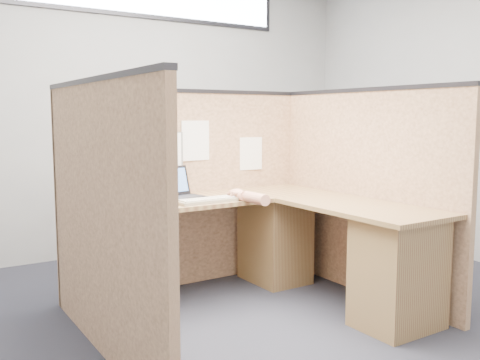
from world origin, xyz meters
TOP-DOWN VIEW (x-y plane):
  - floor at (0.00, 0.00)m, footprint 5.00×5.00m
  - wall_back at (0.00, 2.25)m, footprint 5.00×0.00m
  - cubicle_partitions at (0.00, 0.43)m, footprint 2.06×1.83m
  - l_desk at (0.18, 0.29)m, footprint 1.95×1.75m
  - laptop at (-0.21, 0.75)m, footprint 0.35×0.36m
  - keyboard at (-0.13, 0.48)m, footprint 0.44×0.16m
  - mouse at (0.11, 0.48)m, footprint 0.13×0.09m
  - hand_forearm at (0.12, 0.33)m, footprint 0.12×0.41m
  - blue_poster at (-0.53, 0.97)m, footprint 0.17×0.01m
  - american_flag at (-0.28, 0.96)m, footprint 0.21×0.01m
  - file_holder at (-0.22, 0.94)m, footprint 0.25×0.05m
  - paper_left at (0.04, 0.97)m, footprint 0.24×0.01m
  - paper_right at (0.56, 0.97)m, footprint 0.21×0.01m

SIDE VIEW (x-z plane):
  - floor at x=0.00m, z-range 0.00..0.00m
  - l_desk at x=0.18m, z-range 0.03..0.76m
  - keyboard at x=-0.13m, z-range 0.73..0.76m
  - mouse at x=0.11m, z-range 0.73..0.78m
  - cubicle_partitions at x=0.00m, z-range 0.00..1.53m
  - hand_forearm at x=0.12m, z-range 0.73..0.81m
  - laptop at x=-0.21m, z-range 0.67..0.90m
  - paper_right at x=0.56m, z-range 0.88..1.15m
  - file_holder at x=-0.22m, z-range 0.88..1.20m
  - paper_left at x=0.04m, z-range 0.98..1.29m
  - american_flag at x=-0.28m, z-range 0.99..1.35m
  - blue_poster at x=-0.53m, z-range 1.12..1.35m
  - wall_back at x=0.00m, z-range -1.10..3.90m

